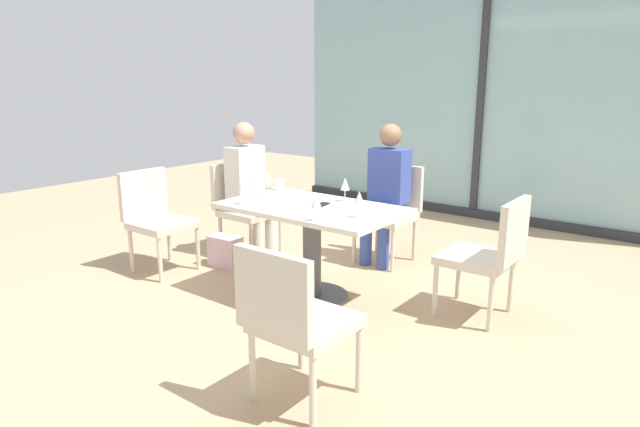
# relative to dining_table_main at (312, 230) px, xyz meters

# --- Properties ---
(ground_plane) EXTENTS (12.00, 12.00, 0.00)m
(ground_plane) POSITION_rel_dining_table_main_xyz_m (0.00, 0.00, -0.54)
(ground_plane) COLOR tan
(window_wall_backdrop) EXTENTS (4.91, 0.10, 2.70)m
(window_wall_backdrop) POSITION_rel_dining_table_main_xyz_m (0.00, 3.20, 0.67)
(window_wall_backdrop) COLOR #8CB7BC
(window_wall_backdrop) RESTS_ON ground_plane
(dining_table_main) EXTENTS (1.34, 0.79, 0.73)m
(dining_table_main) POSITION_rel_dining_table_main_xyz_m (0.00, 0.00, 0.00)
(dining_table_main) COLOR silver
(dining_table_main) RESTS_ON ground_plane
(chair_far_left) EXTENTS (0.50, 0.46, 0.87)m
(chair_far_left) POSITION_rel_dining_table_main_xyz_m (-1.20, 0.46, -0.04)
(chair_far_left) COLOR beige
(chair_far_left) RESTS_ON ground_plane
(chair_near_window) EXTENTS (0.46, 0.51, 0.87)m
(chair_near_window) POSITION_rel_dining_table_main_xyz_m (0.00, 1.17, -0.04)
(chair_near_window) COLOR beige
(chair_near_window) RESTS_ON ground_plane
(chair_side_end) EXTENTS (0.50, 0.46, 0.87)m
(chair_side_end) POSITION_rel_dining_table_main_xyz_m (-1.49, -0.31, -0.04)
(chair_side_end) COLOR beige
(chair_side_end) RESTS_ON ground_plane
(chair_front_right) EXTENTS (0.46, 0.50, 0.87)m
(chair_front_right) POSITION_rel_dining_table_main_xyz_m (0.81, -1.17, -0.04)
(chair_front_right) COLOR beige
(chair_front_right) RESTS_ON ground_plane
(chair_far_right) EXTENTS (0.50, 0.46, 0.87)m
(chair_far_right) POSITION_rel_dining_table_main_xyz_m (1.20, 0.46, -0.04)
(chair_far_right) COLOR beige
(chair_far_right) RESTS_ON ground_plane
(person_far_left) EXTENTS (0.39, 0.34, 1.26)m
(person_far_left) POSITION_rel_dining_table_main_xyz_m (-1.09, 0.46, 0.16)
(person_far_left) COLOR silver
(person_far_left) RESTS_ON ground_plane
(person_near_window) EXTENTS (0.34, 0.39, 1.26)m
(person_near_window) POSITION_rel_dining_table_main_xyz_m (-0.00, 1.06, 0.16)
(person_near_window) COLOR #384C9E
(person_near_window) RESTS_ON ground_plane
(wine_glass_0) EXTENTS (0.07, 0.07, 0.18)m
(wine_glass_0) POSITION_rel_dining_table_main_xyz_m (0.30, -0.33, 0.32)
(wine_glass_0) COLOR silver
(wine_glass_0) RESTS_ON dining_table_main
(wine_glass_1) EXTENTS (0.07, 0.07, 0.18)m
(wine_glass_1) POSITION_rel_dining_table_main_xyz_m (-0.43, -0.28, 0.32)
(wine_glass_1) COLOR silver
(wine_glass_1) RESTS_ON dining_table_main
(wine_glass_2) EXTENTS (0.07, 0.07, 0.18)m
(wine_glass_2) POSITION_rel_dining_table_main_xyz_m (-0.56, 0.13, 0.32)
(wine_glass_2) COLOR silver
(wine_glass_2) RESTS_ON dining_table_main
(wine_glass_3) EXTENTS (0.07, 0.07, 0.18)m
(wine_glass_3) POSITION_rel_dining_table_main_xyz_m (0.11, 0.27, 0.32)
(wine_glass_3) COLOR silver
(wine_glass_3) RESTS_ON dining_table_main
(wine_glass_4) EXTENTS (0.07, 0.07, 0.18)m
(wine_glass_4) POSITION_rel_dining_table_main_xyz_m (-0.52, -0.09, 0.32)
(wine_glass_4) COLOR silver
(wine_glass_4) RESTS_ON dining_table_main
(wine_glass_5) EXTENTS (0.07, 0.07, 0.18)m
(wine_glass_5) POSITION_rel_dining_table_main_xyz_m (0.47, -0.08, 0.32)
(wine_glass_5) COLOR silver
(wine_glass_5) RESTS_ON dining_table_main
(coffee_cup) EXTENTS (0.08, 0.08, 0.09)m
(coffee_cup) POSITION_rel_dining_table_main_xyz_m (-0.57, 0.29, 0.24)
(coffee_cup) COLOR white
(coffee_cup) RESTS_ON dining_table_main
(cell_phone_on_table) EXTENTS (0.09, 0.15, 0.01)m
(cell_phone_on_table) POSITION_rel_dining_table_main_xyz_m (0.05, 0.06, 0.19)
(cell_phone_on_table) COLOR black
(cell_phone_on_table) RESTS_ON dining_table_main
(handbag_0) EXTENTS (0.31, 0.18, 0.28)m
(handbag_0) POSITION_rel_dining_table_main_xyz_m (-1.06, 0.09, -0.40)
(handbag_0) COLOR beige
(handbag_0) RESTS_ON ground_plane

